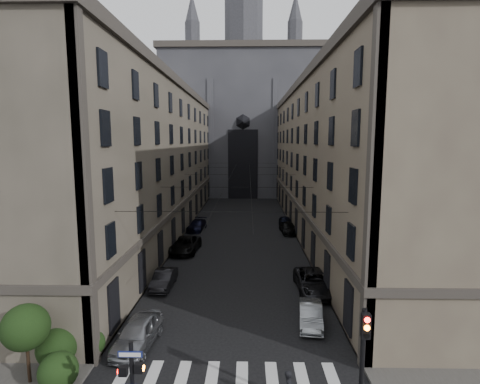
# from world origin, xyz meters

# --- Properties ---
(sidewalk_left) EXTENTS (7.00, 80.00, 0.15)m
(sidewalk_left) POSITION_xyz_m (-10.50, 36.00, 0.07)
(sidewalk_left) COLOR #383533
(sidewalk_left) RESTS_ON ground
(sidewalk_right) EXTENTS (7.00, 80.00, 0.15)m
(sidewalk_right) POSITION_xyz_m (10.50, 36.00, 0.07)
(sidewalk_right) COLOR #383533
(sidewalk_right) RESTS_ON ground
(zebra_crossing) EXTENTS (11.00, 3.20, 0.01)m
(zebra_crossing) POSITION_xyz_m (0.00, 5.00, 0.01)
(zebra_crossing) COLOR beige
(zebra_crossing) RESTS_ON ground
(building_left) EXTENTS (13.60, 60.60, 18.85)m
(building_left) POSITION_xyz_m (-13.44, 36.00, 9.34)
(building_left) COLOR #464136
(building_left) RESTS_ON ground
(building_right) EXTENTS (13.60, 60.60, 18.85)m
(building_right) POSITION_xyz_m (13.44, 36.00, 9.34)
(building_right) COLOR brown
(building_right) RESTS_ON ground
(gothic_tower) EXTENTS (35.00, 23.00, 58.00)m
(gothic_tower) POSITION_xyz_m (0.00, 74.96, 17.80)
(gothic_tower) COLOR #2D2D33
(gothic_tower) RESTS_ON ground
(pedestrian_signal_left) EXTENTS (1.02, 0.38, 4.00)m
(pedestrian_signal_left) POSITION_xyz_m (-3.51, 1.50, 2.32)
(pedestrian_signal_left) COLOR black
(pedestrian_signal_left) RESTS_ON ground
(traffic_light_right) EXTENTS (0.34, 0.50, 5.20)m
(traffic_light_right) POSITION_xyz_m (5.60, 1.92, 3.29)
(traffic_light_right) COLOR black
(traffic_light_right) RESTS_ON ground
(shrub_cluster) EXTENTS (3.90, 4.40, 3.90)m
(shrub_cluster) POSITION_xyz_m (-8.72, 5.01, 1.80)
(shrub_cluster) COLOR black
(shrub_cluster) RESTS_ON sidewalk_left
(tram_wires) EXTENTS (14.00, 60.00, 0.43)m
(tram_wires) POSITION_xyz_m (0.00, 35.63, 7.25)
(tram_wires) COLOR black
(tram_wires) RESTS_ON ground
(car_left_near) EXTENTS (2.29, 4.90, 1.62)m
(car_left_near) POSITION_xyz_m (-5.26, 8.00, 0.81)
(car_left_near) COLOR gray
(car_left_near) RESTS_ON ground
(car_left_midnear) EXTENTS (1.58, 4.23, 1.38)m
(car_left_midnear) POSITION_xyz_m (-5.74, 16.76, 0.69)
(car_left_midnear) COLOR black
(car_left_midnear) RESTS_ON ground
(car_left_midfar) EXTENTS (2.95, 5.79, 1.56)m
(car_left_midfar) POSITION_xyz_m (-5.59, 26.46, 0.78)
(car_left_midfar) COLOR black
(car_left_midfar) RESTS_ON ground
(car_left_far) EXTENTS (2.47, 4.92, 1.37)m
(car_left_far) POSITION_xyz_m (-5.69, 36.19, 0.69)
(car_left_far) COLOR black
(car_left_far) RESTS_ON ground
(car_right_near) EXTENTS (1.91, 4.22, 1.34)m
(car_right_near) POSITION_xyz_m (5.07, 10.77, 0.67)
(car_right_near) COLOR gray
(car_right_near) RESTS_ON ground
(car_right_midnear) EXTENTS (2.73, 5.77, 1.59)m
(car_right_midnear) POSITION_xyz_m (6.20, 16.11, 0.80)
(car_right_midnear) COLOR black
(car_right_midnear) RESTS_ON ground
(car_right_midfar) EXTENTS (2.25, 4.80, 1.36)m
(car_right_midfar) POSITION_xyz_m (6.20, 34.94, 0.68)
(car_right_midfar) COLOR black
(car_right_midfar) RESTS_ON ground
(car_right_far) EXTENTS (1.73, 4.10, 1.38)m
(car_right_far) POSITION_xyz_m (6.20, 38.51, 0.69)
(car_right_far) COLOR black
(car_right_far) RESTS_ON ground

